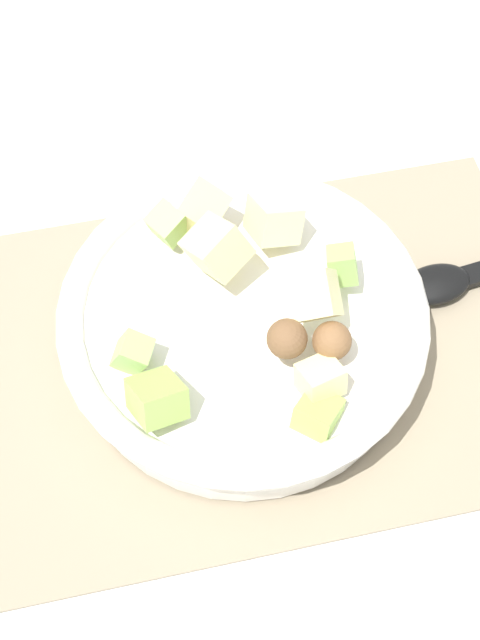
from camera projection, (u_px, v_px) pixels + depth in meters
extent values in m
plane|color=silver|center=(245.00, 357.00, 0.66)|extent=(2.40, 2.40, 0.00)
cube|color=gray|center=(245.00, 355.00, 0.66)|extent=(0.48, 0.31, 0.01)
cylinder|color=white|center=(240.00, 330.00, 0.64)|extent=(0.25, 0.25, 0.05)
torus|color=white|center=(240.00, 313.00, 0.62)|extent=(0.27, 0.27, 0.02)
cube|color=#9EC656|center=(157.00, 398.00, 0.56)|extent=(0.04, 0.05, 0.04)
cube|color=#93C160|center=(342.00, 265.00, 0.61)|extent=(0.03, 0.03, 0.03)
sphere|color=brown|center=(332.00, 341.00, 0.58)|extent=(0.04, 0.04, 0.03)
cube|color=beige|center=(217.00, 248.00, 0.61)|extent=(0.05, 0.05, 0.05)
cube|color=beige|center=(274.00, 219.00, 0.64)|extent=(0.04, 0.05, 0.05)
cube|color=#9EC656|center=(318.00, 414.00, 0.57)|extent=(0.04, 0.04, 0.03)
cube|color=beige|center=(320.00, 379.00, 0.57)|extent=(0.03, 0.04, 0.03)
sphere|color=brown|center=(287.00, 339.00, 0.58)|extent=(0.04, 0.04, 0.03)
cube|color=#E5D684|center=(201.00, 211.00, 0.64)|extent=(0.05, 0.05, 0.04)
cube|color=beige|center=(315.00, 296.00, 0.58)|extent=(0.04, 0.05, 0.05)
cube|color=#A3CC6B|center=(168.00, 224.00, 0.63)|extent=(0.04, 0.04, 0.04)
cube|color=#A3CC6B|center=(132.00, 353.00, 0.59)|extent=(0.04, 0.03, 0.03)
ellipsoid|color=black|center=(436.00, 284.00, 0.68)|extent=(0.06, 0.04, 0.01)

